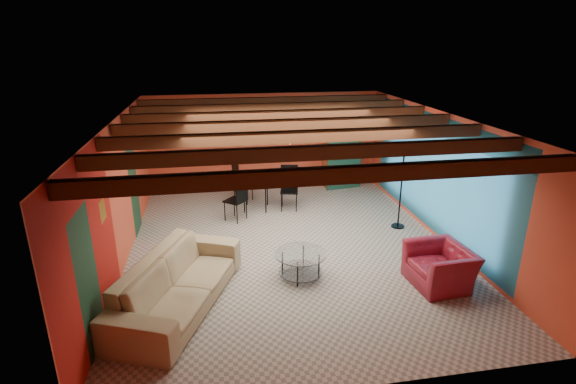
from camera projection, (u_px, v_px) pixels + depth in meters
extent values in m
cube|color=gray|center=(290.00, 247.00, 9.18)|extent=(6.50, 8.00, 0.01)
cube|color=silver|center=(290.00, 118.00, 8.28)|extent=(6.50, 8.00, 0.01)
cube|color=#C8492E|center=(265.00, 142.00, 12.45)|extent=(6.50, 0.02, 2.70)
cube|color=#9E1711|center=(119.00, 195.00, 8.20)|extent=(0.02, 8.00, 2.70)
cube|color=#286376|center=(441.00, 177.00, 9.26)|extent=(0.02, 8.00, 2.70)
imported|color=#91805E|center=(178.00, 282.00, 7.05)|extent=(2.16, 3.12, 0.85)
imported|color=maroon|center=(440.00, 266.00, 7.69)|extent=(1.02, 1.15, 0.70)
cube|color=brown|center=(342.00, 157.00, 12.68)|extent=(1.07, 0.64, 1.77)
cube|color=black|center=(233.00, 133.00, 12.17)|extent=(1.05, 0.03, 0.65)
imported|color=#26661E|center=(344.00, 117.00, 12.30)|extent=(0.53, 0.48, 0.53)
imported|color=orange|center=(255.00, 163.00, 10.83)|extent=(0.20, 0.20, 0.19)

